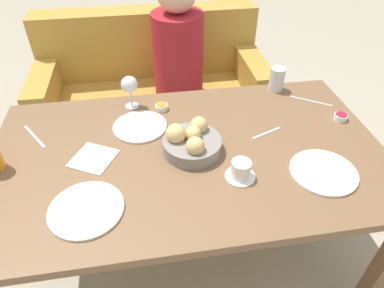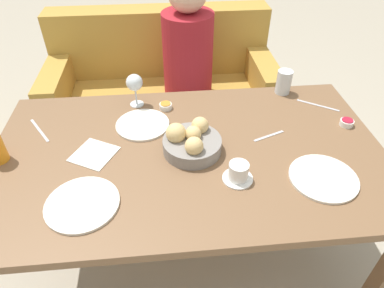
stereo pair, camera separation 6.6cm
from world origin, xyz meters
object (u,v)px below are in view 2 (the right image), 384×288
object	(u,v)px
napkin	(94,154)
coffee_cup	(238,173)
plate_near_left	(82,204)
seated_person	(188,81)
couch	(163,96)
bread_basket	(191,141)
wine_glass	(135,84)
spoon_coffee	(269,136)
water_tumbler	(284,82)
fork_silver	(318,105)
plate_far_center	(143,125)
jam_bowl_honey	(166,106)
jam_bowl_berry	(347,123)
knife_silver	(40,130)
plate_near_right	(323,178)

from	to	relation	value
napkin	coffee_cup	bearing A→B (deg)	-19.32
plate_near_left	seated_person	bearing A→B (deg)	68.69
plate_near_left	napkin	size ratio (longest dim) A/B	1.21
couch	bread_basket	bearing A→B (deg)	-84.65
wine_glass	spoon_coffee	bearing A→B (deg)	-28.05
water_tumbler	fork_silver	bearing A→B (deg)	-45.30
couch	fork_silver	world-z (taller)	couch
seated_person	bread_basket	size ratio (longest dim) A/B	5.03
plate_near_left	water_tumbler	xyz separation A→B (m)	(0.88, 0.64, 0.05)
plate_near_left	wine_glass	size ratio (longest dim) A/B	1.59
water_tumbler	wine_glass	bearing A→B (deg)	-176.53
plate_far_center	jam_bowl_honey	world-z (taller)	jam_bowl_honey
jam_bowl_berry	knife_silver	bearing A→B (deg)	176.14
couch	plate_far_center	distance (m)	0.99
plate_far_center	coffee_cup	bearing A→B (deg)	-46.12
plate_far_center	seated_person	bearing A→B (deg)	70.51
coffee_cup	plate_far_center	bearing A→B (deg)	133.88
couch	jam_bowl_berry	distance (m)	1.32
spoon_coffee	napkin	size ratio (longest dim) A/B	0.69
plate_near_right	wine_glass	xyz separation A→B (m)	(-0.68, 0.56, 0.11)
couch	spoon_coffee	distance (m)	1.18
wine_glass	coffee_cup	xyz separation A→B (m)	(0.37, -0.53, -0.08)
fork_silver	knife_silver	xyz separation A→B (m)	(-1.25, -0.07, 0.00)
wine_glass	jam_bowl_berry	distance (m)	0.95
plate_near_right	coffee_cup	bearing A→B (deg)	174.59
coffee_cup	fork_silver	distance (m)	0.64
jam_bowl_honey	coffee_cup	bearing A→B (deg)	-63.46
couch	fork_silver	size ratio (longest dim) A/B	8.79
water_tumbler	fork_silver	world-z (taller)	water_tumbler
seated_person	jam_bowl_berry	world-z (taller)	seated_person
bread_basket	spoon_coffee	size ratio (longest dim) A/B	1.63
couch	jam_bowl_berry	xyz separation A→B (m)	(0.79, -0.98, 0.42)
plate_near_left	jam_bowl_honey	size ratio (longest dim) A/B	4.30
water_tumbler	jam_bowl_honey	xyz separation A→B (m)	(-0.58, -0.09, -0.04)
jam_bowl_berry	knife_silver	size ratio (longest dim) A/B	0.34
plate_near_left	couch	bearing A→B (deg)	77.75
knife_silver	spoon_coffee	bearing A→B (deg)	-7.84
seated_person	wine_glass	size ratio (longest dim) A/B	7.41
seated_person	plate_near_left	xyz separation A→B (m)	(-0.45, -1.17, 0.21)
couch	knife_silver	size ratio (longest dim) A/B	8.72
coffee_cup	knife_silver	size ratio (longest dim) A/B	0.65
water_tumbler	knife_silver	xyz separation A→B (m)	(-1.12, -0.21, -0.06)
plate_near_left	plate_near_right	bearing A→B (deg)	2.69
wine_glass	coffee_cup	world-z (taller)	wine_glass
plate_near_right	jam_bowl_honey	xyz separation A→B (m)	(-0.55, 0.51, 0.01)
plate_far_center	napkin	distance (m)	0.25
jam_bowl_berry	napkin	bearing A→B (deg)	-175.17
seated_person	plate_far_center	xyz separation A→B (m)	(-0.26, -0.74, 0.21)
jam_bowl_berry	fork_silver	bearing A→B (deg)	111.36
seated_person	wine_glass	bearing A→B (deg)	-117.00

